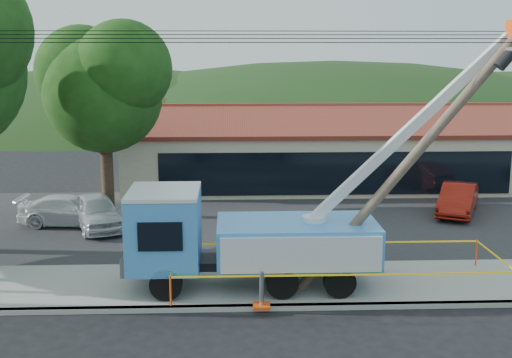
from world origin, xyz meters
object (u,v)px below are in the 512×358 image
object	(u,v)px
leaning_pole	(419,150)
car_white	(71,227)
car_silver	(98,230)
utility_truck	(246,235)
car_red	(457,216)

from	to	relation	value
leaning_pole	car_white	distance (m)	15.90
car_silver	utility_truck	bearing A→B (deg)	-71.92
leaning_pole	car_silver	distance (m)	14.57
car_silver	car_red	world-z (taller)	car_silver
car_silver	car_white	world-z (taller)	car_silver
leaning_pole	car_red	xyz separation A→B (m)	(4.77, 9.39, -4.60)
utility_truck	leaning_pole	xyz separation A→B (m)	(5.30, -0.43, 2.76)
utility_truck	car_white	bearing A→B (deg)	134.11
car_red	car_white	distance (m)	17.64
utility_truck	leaning_pole	size ratio (longest dim) A/B	1.50
utility_truck	leaning_pole	world-z (taller)	utility_truck
leaning_pole	utility_truck	bearing A→B (deg)	175.32
car_red	car_white	size ratio (longest dim) A/B	0.96
utility_truck	car_white	xyz separation A→B (m)	(-7.52, 7.76, -1.85)
car_silver	car_white	xyz separation A→B (m)	(-1.28, 0.58, 0.00)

